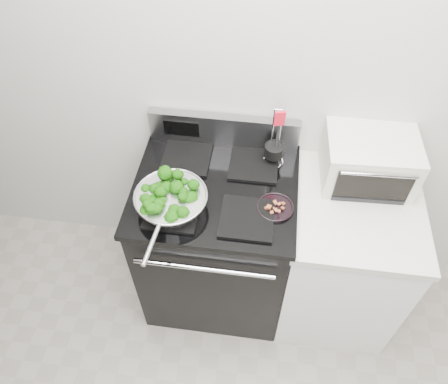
% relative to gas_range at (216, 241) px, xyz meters
% --- Properties ---
extents(back_wall, '(4.00, 0.02, 2.70)m').
position_rel_gas_range_xyz_m(back_wall, '(0.30, 0.34, 0.86)').
color(back_wall, beige).
rests_on(back_wall, ground).
extents(gas_range, '(0.79, 0.69, 1.13)m').
position_rel_gas_range_xyz_m(gas_range, '(0.00, 0.00, 0.00)').
color(gas_range, black).
rests_on(gas_range, floor).
extents(counter, '(0.62, 0.68, 0.92)m').
position_rel_gas_range_xyz_m(counter, '(0.68, -0.00, -0.03)').
color(counter, white).
rests_on(counter, floor).
extents(skillet, '(0.34, 0.53, 0.07)m').
position_rel_gas_range_xyz_m(skillet, '(-0.18, -0.15, 0.52)').
color(skillet, silver).
rests_on(skillet, gas_range).
extents(broccoli_pile, '(0.26, 0.26, 0.09)m').
position_rel_gas_range_xyz_m(broccoli_pile, '(-0.18, -0.15, 0.53)').
color(broccoli_pile, black).
rests_on(broccoli_pile, skillet).
extents(bacon_plate, '(0.17, 0.17, 0.04)m').
position_rel_gas_range_xyz_m(bacon_plate, '(0.29, -0.09, 0.48)').
color(bacon_plate, black).
rests_on(bacon_plate, gas_range).
extents(utensil_holder, '(0.11, 0.11, 0.33)m').
position_rel_gas_range_xyz_m(utensil_holder, '(0.26, 0.20, 0.52)').
color(utensil_holder, silver).
rests_on(utensil_holder, gas_range).
extents(toaster_oven, '(0.44, 0.34, 0.24)m').
position_rel_gas_range_xyz_m(toaster_oven, '(0.71, 0.18, 0.55)').
color(toaster_oven, beige).
rests_on(toaster_oven, counter).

